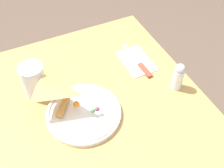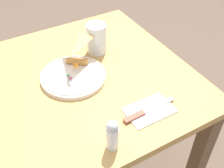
% 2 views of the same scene
% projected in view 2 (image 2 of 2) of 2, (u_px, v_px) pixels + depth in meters
% --- Properties ---
extents(dining_table, '(0.91, 0.80, 0.76)m').
position_uv_depth(dining_table, '(72.00, 106.00, 1.12)').
color(dining_table, tan).
rests_on(dining_table, ground_plane).
extents(plate_pizza, '(0.24, 0.24, 0.05)m').
position_uv_depth(plate_pizza, '(73.00, 75.00, 1.04)').
color(plate_pizza, silver).
rests_on(plate_pizza, dining_table).
extents(milk_glass, '(0.08, 0.08, 0.12)m').
position_uv_depth(milk_glass, '(97.00, 40.00, 1.14)').
color(milk_glass, white).
rests_on(milk_glass, dining_table).
extents(napkin_folded, '(0.16, 0.10, 0.00)m').
position_uv_depth(napkin_folded, '(149.00, 110.00, 0.93)').
color(napkin_folded, silver).
rests_on(napkin_folded, dining_table).
extents(butter_knife, '(0.20, 0.03, 0.01)m').
position_uv_depth(butter_knife, '(147.00, 110.00, 0.92)').
color(butter_knife, '#99422D').
rests_on(butter_knife, napkin_folded).
extents(salt_shaker, '(0.04, 0.04, 0.11)m').
position_uv_depth(salt_shaker, '(113.00, 135.00, 0.79)').
color(salt_shaker, white).
rests_on(salt_shaker, dining_table).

